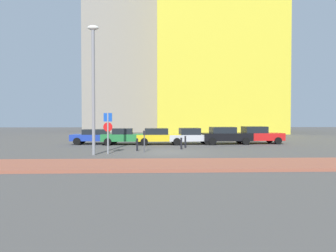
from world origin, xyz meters
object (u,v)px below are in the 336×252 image
Objects in this scene: parked_car_red at (257,135)px; traffic_bollard_near at (181,143)px; parking_meter at (144,138)px; parked_car_black at (225,135)px; traffic_bollard_far at (185,142)px; parked_car_silver at (190,136)px; parked_car_green at (124,136)px; parking_sign_post at (108,128)px; parked_car_yellow at (159,136)px; parked_car_blue at (96,136)px; traffic_bollard_mid at (137,145)px; street_lamp at (93,80)px.

parked_car_red is 5.10× the size of traffic_bollard_near.
parked_car_black is at bearing 41.47° from parking_meter.
parking_meter is 1.58× the size of traffic_bollard_far.
parked_car_silver reaches higher than traffic_bollard_far.
parked_car_green is at bearing 138.06° from traffic_bollard_near.
parked_car_green is 4.33× the size of traffic_bollard_far.
parked_car_silver is at bearing 48.78° from parking_sign_post.
parked_car_yellow is 1.56× the size of parking_sign_post.
traffic_bollard_mid is (4.04, -5.83, -0.27)m from parked_car_blue.
parked_car_yellow is 5.99m from parked_car_black.
parked_car_yellow is at bearing 122.84° from traffic_bollard_far.
parked_car_yellow is at bearing 111.28° from traffic_bollard_near.
traffic_bollard_mid is (1.78, 1.72, -1.24)m from parking_sign_post.
parked_car_red is (9.02, 0.50, 0.05)m from parked_car_yellow.
traffic_bollard_near is (-4.34, -4.35, -0.37)m from parked_car_black.
parking_meter is at bearing -146.68° from parked_car_red.
traffic_bollard_far is at bearing -103.29° from parked_car_silver.
parking_meter is (2.05, -6.13, 0.21)m from parked_car_green.
traffic_bollard_mid is at bearing -144.53° from parked_car_black.
parked_car_silver is at bearing 50.50° from traffic_bollard_mid.
parked_car_blue is 0.98× the size of parked_car_black.
parking_meter is 1.71× the size of traffic_bollard_near.
parked_car_red is (3.03, 0.40, 0.00)m from parked_car_black.
traffic_bollard_far is (3.09, 2.93, -0.48)m from parking_meter.
traffic_bollard_far is (5.15, -3.20, -0.27)m from parked_car_green.
traffic_bollard_far is at bearing 43.41° from parking_meter.
parked_car_red is at bearing -0.17° from parked_car_blue.
parking_sign_post is 3.10× the size of traffic_bollard_near.
parking_sign_post reaches higher than traffic_bollard_mid.
parked_car_green is 7.09m from parking_sign_post.
traffic_bollard_mid is at bearing 41.85° from street_lamp.
parking_meter is 5.09m from street_lamp.
parking_sign_post is 1.82× the size of parking_meter.
parking_sign_post reaches higher than traffic_bollard_far.
parked_car_red is 0.54× the size of street_lamp.
street_lamp is at bearing -79.80° from parked_car_blue.
parking_meter is (-1.03, -6.11, 0.20)m from parked_car_yellow.
parked_car_silver is at bearing 57.93° from parking_meter.
parked_car_black is at bearing 0.93° from parked_car_yellow.
traffic_bollard_far is at bearing -31.88° from parked_car_green.
parked_car_blue is 1.09× the size of parked_car_green.
parked_car_red reaches higher than parking_meter.
traffic_bollard_near is 1.14m from traffic_bollard_far.
parked_car_red is at bearing 4.23° from parked_car_silver.
parked_car_green is at bearing -177.72° from parked_car_red.
parked_car_silver is at bearing 47.62° from street_lamp.
parked_car_black is at bearing 37.25° from parking_sign_post.
parked_car_red is at bearing 31.24° from parking_sign_post.
parked_car_green is at bearing 105.90° from traffic_bollard_mid.
parked_car_black reaches higher than traffic_bollard_mid.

